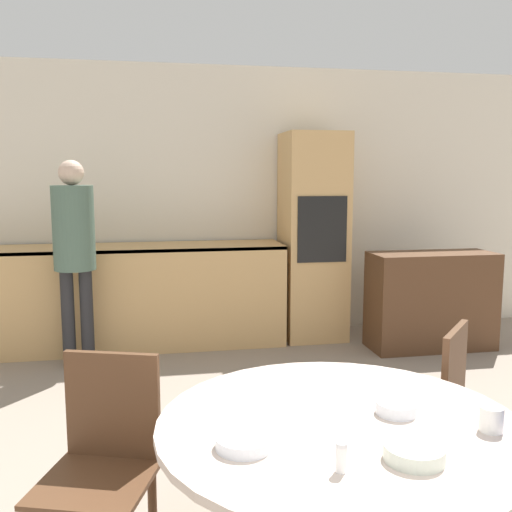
# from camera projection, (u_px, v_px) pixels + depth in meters

# --- Properties ---
(wall_back) EXTENTS (7.02, 0.05, 2.60)m
(wall_back) POSITION_uv_depth(u_px,v_px,m) (214.00, 202.00, 5.57)
(wall_back) COLOR silver
(wall_back) RESTS_ON ground_plane
(kitchen_counter) EXTENTS (3.24, 0.60, 0.93)m
(kitchen_counter) POSITION_uv_depth(u_px,v_px,m) (105.00, 296.00, 5.16)
(kitchen_counter) COLOR tan
(kitchen_counter) RESTS_ON ground_plane
(oven_unit) EXTENTS (0.58, 0.59, 1.96)m
(oven_unit) POSITION_uv_depth(u_px,v_px,m) (313.00, 237.00, 5.45)
(oven_unit) COLOR tan
(oven_unit) RESTS_ON ground_plane
(sideboard) EXTENTS (1.12, 0.45, 0.88)m
(sideboard) POSITION_uv_depth(u_px,v_px,m) (431.00, 301.00, 5.16)
(sideboard) COLOR #51331E
(sideboard) RESTS_ON ground_plane
(dining_table) EXTENTS (1.25, 1.25, 0.73)m
(dining_table) POSITION_uv_depth(u_px,v_px,m) (339.00, 486.00, 1.96)
(dining_table) COLOR #51331E
(dining_table) RESTS_ON ground_plane
(chair_far_left) EXTENTS (0.51, 0.51, 0.88)m
(chair_far_left) POSITION_uv_depth(u_px,v_px,m) (104.00, 456.00, 2.17)
(chair_far_left) COLOR #51331E
(chair_far_left) RESTS_ON ground_plane
(chair_far_right) EXTENTS (0.56, 0.56, 0.88)m
(chair_far_right) POSITION_uv_depth(u_px,v_px,m) (431.00, 404.00, 2.67)
(chair_far_right) COLOR #51331E
(chair_far_right) RESTS_ON ground_plane
(person_standing) EXTENTS (0.33, 0.33, 1.68)m
(person_standing) POSITION_uv_depth(u_px,v_px,m) (74.00, 240.00, 4.56)
(person_standing) COLOR #262628
(person_standing) RESTS_ON ground_plane
(cup) EXTENTS (0.08, 0.08, 0.08)m
(cup) POSITION_uv_depth(u_px,v_px,m) (491.00, 419.00, 1.85)
(cup) COLOR white
(cup) RESTS_ON dining_table
(bowl_near) EXTENTS (0.18, 0.18, 0.04)m
(bowl_near) POSITION_uv_depth(u_px,v_px,m) (244.00, 442.00, 1.74)
(bowl_near) COLOR silver
(bowl_near) RESTS_ON dining_table
(bowl_centre) EXTENTS (0.14, 0.14, 0.04)m
(bowl_centre) POSITION_uv_depth(u_px,v_px,m) (396.00, 408.00, 1.99)
(bowl_centre) COLOR silver
(bowl_centre) RESTS_ON dining_table
(bowl_far) EXTENTS (0.18, 0.18, 0.05)m
(bowl_far) POSITION_uv_depth(u_px,v_px,m) (414.00, 453.00, 1.66)
(bowl_far) COLOR silver
(bowl_far) RESTS_ON dining_table
(salt_shaker) EXTENTS (0.03, 0.03, 0.09)m
(salt_shaker) POSITION_uv_depth(u_px,v_px,m) (341.00, 457.00, 1.59)
(salt_shaker) COLOR white
(salt_shaker) RESTS_ON dining_table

